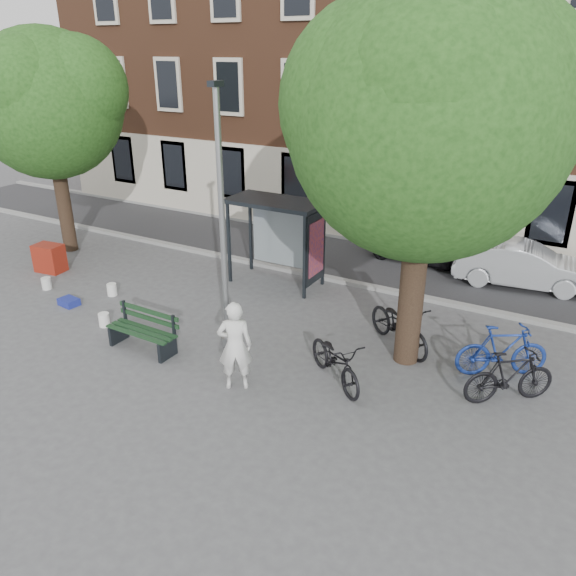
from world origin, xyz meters
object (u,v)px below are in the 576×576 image
(bench, at_px, (143,332))
(bike_d, at_px, (510,376))
(bike_a, at_px, (336,360))
(bike_c, at_px, (399,325))
(lamppost, at_px, (223,237))
(painter, at_px, (235,346))
(bike_b, at_px, (502,351))
(car_dark, at_px, (436,244))
(red_stand, at_px, (49,258))
(notice_sign, at_px, (415,289))
(bus_shelter, at_px, (289,224))
(car_silver, at_px, (524,265))

(bench, relative_size, bike_d, 0.96)
(bike_d, bearing_deg, bike_a, 69.26)
(bike_c, bearing_deg, lamppost, 153.94)
(painter, relative_size, bike_c, 0.89)
(bike_b, bearing_deg, painter, 93.18)
(bench, xyz_separation_m, car_dark, (4.39, 9.41, 0.17))
(bike_b, relative_size, red_stand, 2.27)
(bike_c, relative_size, notice_sign, 1.20)
(bike_c, relative_size, bike_d, 1.15)
(lamppost, height_order, notice_sign, lamppost)
(bike_b, bearing_deg, bench, 80.29)
(lamppost, xyz_separation_m, painter, (1.20, -1.39, -1.78))
(painter, height_order, bike_c, painter)
(bus_shelter, relative_size, bike_c, 1.27)
(bike_d, distance_m, car_silver, 6.63)
(bike_a, height_order, red_stand, bike_a)
(notice_sign, bearing_deg, bench, -167.79)
(bike_d, height_order, red_stand, bike_d)
(painter, xyz_separation_m, car_silver, (4.43, 8.89, -0.33))
(bike_a, xyz_separation_m, car_silver, (2.66, 7.69, 0.12))
(car_dark, bearing_deg, bike_c, -165.41)
(car_dark, relative_size, red_stand, 4.87)
(bench, height_order, bike_b, bike_b)
(bus_shelter, height_order, bench, bus_shelter)
(lamppost, bearing_deg, bench, -146.37)
(painter, xyz_separation_m, red_stand, (-9.08, 2.62, -0.55))
(car_dark, bearing_deg, notice_sign, -163.36)
(bus_shelter, bearing_deg, bike_b, -18.53)
(red_stand, bearing_deg, lamppost, -8.87)
(bus_shelter, bearing_deg, car_silver, 28.56)
(bike_d, xyz_separation_m, notice_sign, (-2.58, 1.65, 0.76))
(bike_d, height_order, notice_sign, notice_sign)
(bus_shelter, distance_m, bench, 5.53)
(bike_d, bearing_deg, car_silver, -32.60)
(car_silver, bearing_deg, bike_d, 178.71)
(bike_b, distance_m, car_dark, 7.21)
(bench, distance_m, bike_b, 8.26)
(car_dark, height_order, car_silver, car_silver)
(bike_a, height_order, notice_sign, notice_sign)
(car_silver, bearing_deg, notice_sign, 151.80)
(bench, distance_m, bike_d, 8.27)
(bike_d, bearing_deg, bench, 65.37)
(bike_a, xyz_separation_m, red_stand, (-10.85, 1.42, -0.10))
(bike_b, bearing_deg, bike_d, 167.55)
(red_stand, bearing_deg, car_dark, 33.69)
(car_dark, height_order, red_stand, car_dark)
(bike_b, relative_size, bike_d, 1.05)
(bike_c, bearing_deg, red_stand, 128.92)
(bench, distance_m, car_dark, 10.38)
(bike_d, bearing_deg, red_stand, 49.91)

